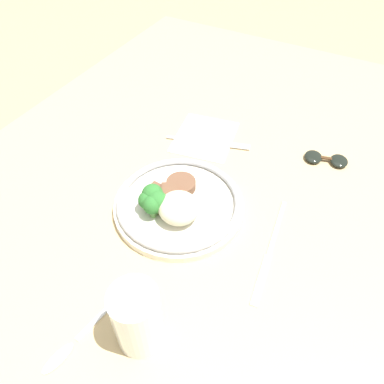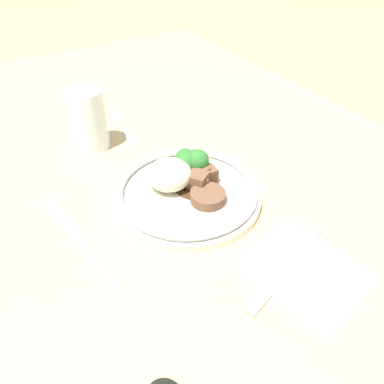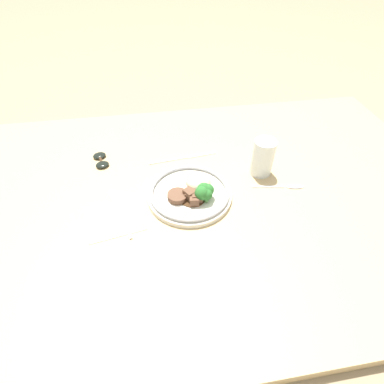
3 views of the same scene
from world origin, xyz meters
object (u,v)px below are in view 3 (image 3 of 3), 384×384
at_px(juice_glass, 262,159).
at_px(spoon, 288,187).
at_px(fork, 119,209).
at_px(sunglasses, 101,160).
at_px(knife, 185,157).
at_px(plate, 192,192).

relative_size(juice_glass, spoon, 0.75).
relative_size(fork, sunglasses, 1.90).
distance_m(fork, spoon, 0.51).
relative_size(knife, sunglasses, 2.34).
bearing_deg(sunglasses, juice_glass, -28.97).
distance_m(juice_glass, spoon, 0.11).
bearing_deg(spoon, plate, -171.27).
height_order(plate, sunglasses, plate).
bearing_deg(fork, juice_glass, -94.82).
height_order(juice_glass, spoon, juice_glass).
bearing_deg(spoon, fork, -168.87).
relative_size(plate, spoon, 1.56).
height_order(juice_glass, sunglasses, juice_glass).
distance_m(plate, fork, 0.21).
height_order(plate, knife, plate).
xyz_separation_m(plate, fork, (-0.21, -0.02, -0.02)).
xyz_separation_m(fork, spoon, (0.51, 0.01, -0.00)).
xyz_separation_m(plate, spoon, (0.30, -0.00, -0.02)).
bearing_deg(knife, juice_glass, -33.66).
relative_size(fork, spoon, 1.18).
bearing_deg(fork, plate, -101.99).
height_order(spoon, sunglasses, sunglasses).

